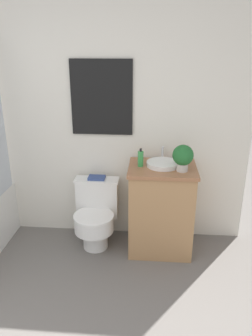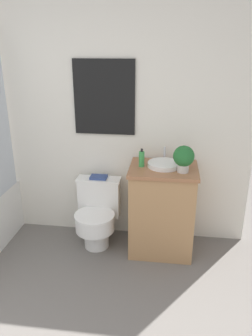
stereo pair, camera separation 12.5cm
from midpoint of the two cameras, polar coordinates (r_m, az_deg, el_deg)
The scene contains 7 objects.
wall_back at distance 3.16m, azimuth -11.60°, elevation 9.72°, with size 3.45×0.07×2.50m.
toilet at distance 3.16m, azimuth -6.43°, elevation -8.10°, with size 0.42×0.49×0.64m.
vanity at distance 3.05m, azimuth 4.91°, elevation -7.08°, with size 0.60×0.49×0.83m.
sink at distance 2.89m, azimuth 5.18°, elevation 0.73°, with size 0.29×0.32×0.13m.
soap_bottle at distance 2.86m, azimuth 1.31°, elevation 1.64°, with size 0.05×0.05×0.16m.
potted_plant at distance 2.76m, azimuth 8.61°, elevation 1.99°, with size 0.18×0.18×0.23m.
book_on_tank at distance 3.12m, azimuth -6.26°, elevation -1.70°, with size 0.16×0.11×0.02m.
Camera 1 is at (0.83, -0.69, 1.84)m, focal length 35.00 mm.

